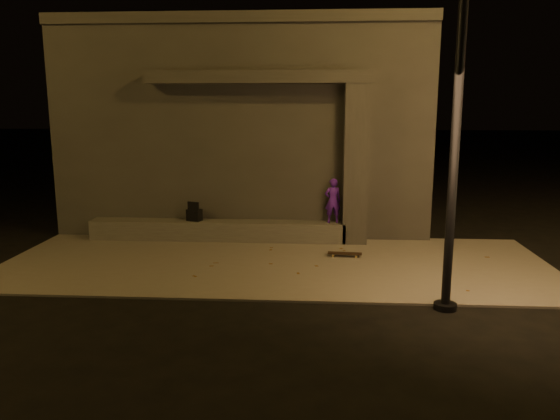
# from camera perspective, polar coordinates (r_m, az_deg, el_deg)

# --- Properties ---
(ground) EXTENTS (120.00, 120.00, 0.00)m
(ground) POSITION_cam_1_polar(r_m,az_deg,el_deg) (9.26, -1.46, -9.17)
(ground) COLOR black
(ground) RESTS_ON ground
(sidewalk) EXTENTS (11.00, 4.40, 0.04)m
(sidewalk) POSITION_cam_1_polar(r_m,az_deg,el_deg) (11.15, -0.51, -5.53)
(sidewalk) COLOR slate
(sidewalk) RESTS_ON ground
(building) EXTENTS (9.00, 5.10, 5.22)m
(building) POSITION_cam_1_polar(r_m,az_deg,el_deg) (15.26, -3.02, 8.81)
(building) COLOR #3B3836
(building) RESTS_ON ground
(ledge) EXTENTS (6.00, 0.55, 0.45)m
(ledge) POSITION_cam_1_polar(r_m,az_deg,el_deg) (12.95, -6.56, -2.12)
(ledge) COLOR #53504B
(ledge) RESTS_ON sidewalk
(column) EXTENTS (0.55, 0.55, 3.60)m
(column) POSITION_cam_1_polar(r_m,az_deg,el_deg) (12.51, 7.91, 4.71)
(column) COLOR #3B3836
(column) RESTS_ON sidewalk
(canopy) EXTENTS (5.00, 0.70, 0.28)m
(canopy) POSITION_cam_1_polar(r_m,az_deg,el_deg) (12.53, -2.24, 13.70)
(canopy) COLOR #3B3836
(canopy) RESTS_ON column
(skateboarder) EXTENTS (0.41, 0.31, 1.03)m
(skateboarder) POSITION_cam_1_polar(r_m,az_deg,el_deg) (12.60, 5.54, 0.98)
(skateboarder) COLOR #541BB2
(skateboarder) RESTS_ON ledge
(backpack) EXTENTS (0.39, 0.32, 0.47)m
(backpack) POSITION_cam_1_polar(r_m,az_deg,el_deg) (12.98, -8.94, -0.41)
(backpack) COLOR black
(backpack) RESTS_ON ledge
(skateboard) EXTENTS (0.72, 0.24, 0.08)m
(skateboard) POSITION_cam_1_polar(r_m,az_deg,el_deg) (11.57, 6.78, -4.55)
(skateboard) COLOR black
(skateboard) RESTS_ON sidewalk
(street_lamp_0) EXTENTS (0.36, 0.36, 7.00)m
(street_lamp_0) POSITION_cam_1_polar(r_m,az_deg,el_deg) (8.62, 18.38, 15.68)
(street_lamp_0) COLOR black
(street_lamp_0) RESTS_ON ground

